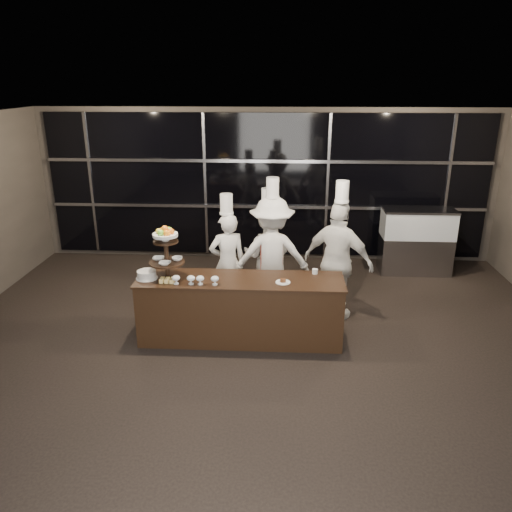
# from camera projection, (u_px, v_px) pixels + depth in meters

# --- Properties ---
(room) EXTENTS (10.00, 10.00, 10.00)m
(room) POSITION_uv_depth(u_px,v_px,m) (249.00, 283.00, 5.18)
(room) COLOR black
(room) RESTS_ON ground
(window_wall) EXTENTS (8.60, 0.10, 2.80)m
(window_wall) POSITION_uv_depth(u_px,v_px,m) (266.00, 186.00, 9.82)
(window_wall) COLOR black
(window_wall) RESTS_ON ground
(buffet_counter) EXTENTS (2.84, 0.74, 0.92)m
(buffet_counter) POSITION_uv_depth(u_px,v_px,m) (241.00, 309.00, 6.97)
(buffet_counter) COLOR black
(buffet_counter) RESTS_ON ground
(display_stand) EXTENTS (0.48, 0.48, 0.74)m
(display_stand) POSITION_uv_depth(u_px,v_px,m) (166.00, 249.00, 6.72)
(display_stand) COLOR black
(display_stand) RESTS_ON buffet_counter
(compotes) EXTENTS (0.63, 0.11, 0.12)m
(compotes) POSITION_uv_depth(u_px,v_px,m) (195.00, 279.00, 6.61)
(compotes) COLOR silver
(compotes) RESTS_ON buffet_counter
(layer_cake) EXTENTS (0.30, 0.30, 0.11)m
(layer_cake) POSITION_uv_depth(u_px,v_px,m) (147.00, 275.00, 6.81)
(layer_cake) COLOR white
(layer_cake) RESTS_ON buffet_counter
(pastry_squares) EXTENTS (0.20, 0.13, 0.05)m
(pastry_squares) POSITION_uv_depth(u_px,v_px,m) (167.00, 280.00, 6.70)
(pastry_squares) COLOR #FEDE7C
(pastry_squares) RESTS_ON buffet_counter
(small_plate) EXTENTS (0.20, 0.20, 0.05)m
(small_plate) POSITION_uv_depth(u_px,v_px,m) (283.00, 282.00, 6.68)
(small_plate) COLOR white
(small_plate) RESTS_ON buffet_counter
(chef_cup) EXTENTS (0.08, 0.08, 0.07)m
(chef_cup) POSITION_uv_depth(u_px,v_px,m) (315.00, 271.00, 6.98)
(chef_cup) COLOR white
(chef_cup) RESTS_ON buffet_counter
(display_case) EXTENTS (1.32, 0.58, 1.24)m
(display_case) POSITION_uv_depth(u_px,v_px,m) (416.00, 238.00, 9.35)
(display_case) COLOR #A5A5AA
(display_case) RESTS_ON ground
(chef_a) EXTENTS (0.67, 0.56, 1.89)m
(chef_a) POSITION_uv_depth(u_px,v_px,m) (228.00, 261.00, 7.76)
(chef_a) COLOR silver
(chef_a) RESTS_ON ground
(chef_b) EXTENTS (0.87, 0.73, 1.92)m
(chef_b) POSITION_uv_depth(u_px,v_px,m) (267.00, 256.00, 7.99)
(chef_b) COLOR white
(chef_b) RESTS_ON ground
(chef_c) EXTENTS (1.22, 0.74, 2.13)m
(chef_c) POSITION_uv_depth(u_px,v_px,m) (272.00, 254.00, 7.75)
(chef_c) COLOR white
(chef_c) RESTS_ON ground
(chef_d) EXTENTS (1.17, 0.91, 2.15)m
(chef_d) POSITION_uv_depth(u_px,v_px,m) (338.00, 261.00, 7.41)
(chef_d) COLOR white
(chef_d) RESTS_ON ground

